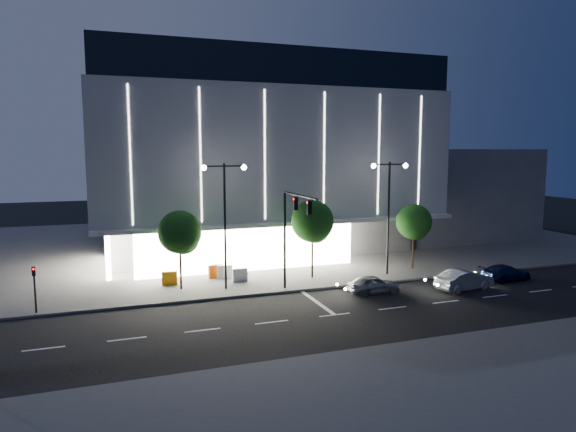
% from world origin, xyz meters
% --- Properties ---
extents(ground, '(160.00, 160.00, 0.00)m').
position_xyz_m(ground, '(0.00, 0.00, 0.00)').
color(ground, black).
rests_on(ground, ground).
extents(sidewalk_museum, '(70.00, 40.00, 0.15)m').
position_xyz_m(sidewalk_museum, '(5.00, 24.00, 0.07)').
color(sidewalk_museum, '#474747').
rests_on(sidewalk_museum, ground).
extents(sidewalk_near, '(70.00, 10.00, 0.15)m').
position_xyz_m(sidewalk_near, '(5.00, -12.00, 0.07)').
color(sidewalk_near, '#474747').
rests_on(sidewalk_near, ground).
extents(museum, '(30.00, 25.80, 18.00)m').
position_xyz_m(museum, '(2.98, 22.31, 9.27)').
color(museum, '#4C4C51').
rests_on(museum, ground).
extents(annex_building, '(16.00, 20.00, 10.00)m').
position_xyz_m(annex_building, '(26.00, 24.00, 5.00)').
color(annex_building, '#4C4C51').
rests_on(annex_building, ground).
extents(traffic_mast, '(0.33, 5.89, 7.07)m').
position_xyz_m(traffic_mast, '(1.00, 3.34, 5.03)').
color(traffic_mast, black).
rests_on(traffic_mast, ground).
extents(street_lamp_west, '(3.16, 0.36, 9.00)m').
position_xyz_m(street_lamp_west, '(-3.00, 6.00, 5.96)').
color(street_lamp_west, black).
rests_on(street_lamp_west, ground).
extents(street_lamp_east, '(3.16, 0.36, 9.00)m').
position_xyz_m(street_lamp_east, '(10.00, 6.00, 5.96)').
color(street_lamp_east, black).
rests_on(street_lamp_east, ground).
extents(ped_signal_far, '(0.22, 0.24, 3.00)m').
position_xyz_m(ped_signal_far, '(-15.00, 4.50, 1.89)').
color(ped_signal_far, black).
rests_on(ped_signal_far, ground).
extents(tree_left, '(3.02, 3.02, 5.72)m').
position_xyz_m(tree_left, '(-5.97, 7.02, 4.03)').
color(tree_left, black).
rests_on(tree_left, ground).
extents(tree_mid, '(3.25, 3.25, 6.15)m').
position_xyz_m(tree_mid, '(4.03, 7.02, 4.33)').
color(tree_mid, black).
rests_on(tree_mid, ground).
extents(tree_right, '(2.91, 2.91, 5.51)m').
position_xyz_m(tree_right, '(13.03, 7.02, 3.88)').
color(tree_right, black).
rests_on(tree_right, ground).
extents(car_lead, '(3.79, 1.55, 1.29)m').
position_xyz_m(car_lead, '(6.50, 1.89, 0.64)').
color(car_lead, gray).
rests_on(car_lead, ground).
extents(car_second, '(4.58, 2.12, 1.45)m').
position_xyz_m(car_second, '(13.07, 0.56, 0.73)').
color(car_second, '#BABCC3').
rests_on(car_second, ground).
extents(car_third, '(4.32, 2.03, 1.22)m').
position_xyz_m(car_third, '(17.74, 1.67, 0.61)').
color(car_third, '#111C41').
rests_on(car_third, ground).
extents(barrier_a, '(1.12, 0.33, 1.00)m').
position_xyz_m(barrier_a, '(-6.65, 8.32, 0.65)').
color(barrier_a, orange).
rests_on(barrier_a, sidewalk_museum).
extents(barrier_b, '(1.11, 0.29, 1.00)m').
position_xyz_m(barrier_b, '(-1.57, 7.56, 0.65)').
color(barrier_b, silver).
rests_on(barrier_b, sidewalk_museum).
extents(barrier_c, '(1.13, 0.49, 1.00)m').
position_xyz_m(barrier_c, '(-3.08, 9.39, 0.65)').
color(barrier_c, '#F85D0D').
rests_on(barrier_c, sidewalk_museum).
extents(barrier_d, '(1.12, 0.37, 1.00)m').
position_xyz_m(barrier_d, '(-2.40, 8.97, 0.65)').
color(barrier_d, silver).
rests_on(barrier_d, sidewalk_museum).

